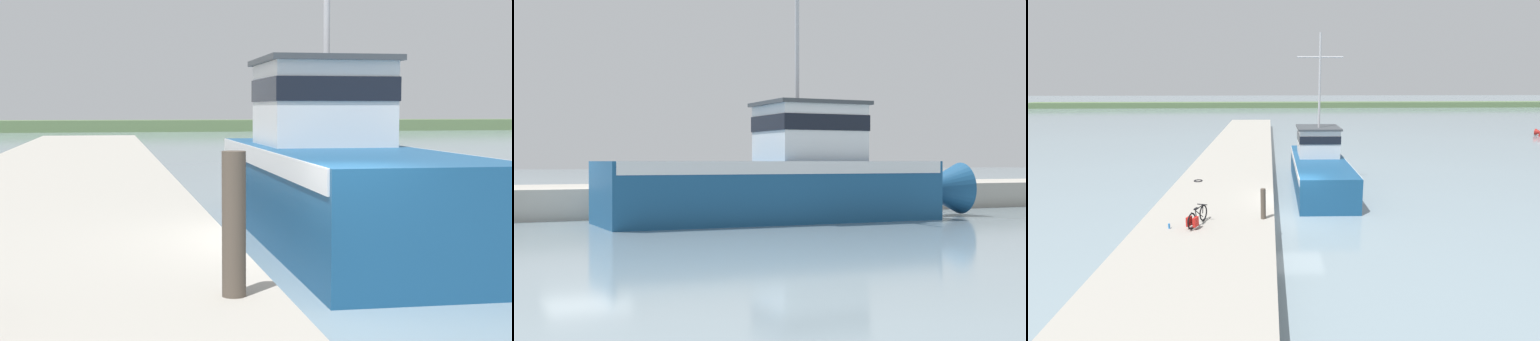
# 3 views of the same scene
# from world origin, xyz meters

# --- Properties ---
(ground_plane) EXTENTS (320.00, 320.00, 0.00)m
(ground_plane) POSITION_xyz_m (0.00, 0.00, 0.00)
(ground_plane) COLOR gray
(dock_pier) EXTENTS (5.58, 80.00, 1.00)m
(dock_pier) POSITION_xyz_m (-4.04, 0.00, 0.50)
(dock_pier) COLOR #A39E93
(dock_pier) RESTS_ON ground_plane
(fishing_boat_main) EXTENTS (3.36, 12.66, 9.53)m
(fishing_boat_main) POSITION_xyz_m (1.72, 6.01, 1.39)
(fishing_boat_main) COLOR navy
(fishing_boat_main) RESTS_ON ground_plane
(hose_coil) EXTENTS (0.50, 0.50, 0.05)m
(hose_coil) POSITION_xyz_m (-5.58, 3.59, 1.02)
(hose_coil) COLOR black
(hose_coil) RESTS_ON dock_pier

